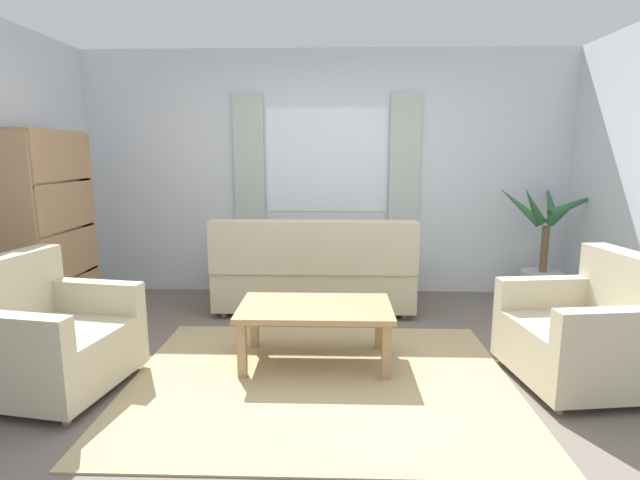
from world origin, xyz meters
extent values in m
plane|color=#6B6056|center=(0.00, 0.00, 0.00)|extent=(6.24, 6.24, 0.00)
cube|color=silver|center=(0.00, 2.26, 1.30)|extent=(5.32, 0.12, 2.60)
cube|color=white|center=(0.00, 2.20, 1.45)|extent=(1.30, 0.01, 1.10)
cube|color=#B2BCB2|center=(-0.83, 2.17, 1.45)|extent=(0.32, 0.06, 1.40)
cube|color=#B2BCB2|center=(0.83, 2.17, 1.45)|extent=(0.32, 0.06, 1.40)
cube|color=tan|center=(0.00, 0.00, 0.01)|extent=(2.56, 1.99, 0.01)
cube|color=#BCB293|center=(-0.10, 1.60, 0.25)|extent=(1.90, 0.80, 0.38)
cube|color=#BCB293|center=(-0.10, 1.28, 0.68)|extent=(1.90, 0.20, 0.48)
cube|color=#BCB293|center=(0.77, 1.60, 0.56)|extent=(0.16, 0.80, 0.24)
cube|color=#BCB293|center=(-0.97, 1.60, 0.56)|extent=(0.16, 0.80, 0.24)
cylinder|color=#A87F56|center=(0.75, 1.90, 0.03)|extent=(0.06, 0.06, 0.06)
cylinder|color=#A87F56|center=(-0.95, 1.90, 0.03)|extent=(0.06, 0.06, 0.06)
cylinder|color=#A87F56|center=(0.75, 1.30, 0.03)|extent=(0.06, 0.06, 0.06)
cylinder|color=#A87F56|center=(-0.95, 1.30, 0.03)|extent=(0.06, 0.06, 0.06)
cube|color=#BCB293|center=(-1.70, -0.17, 0.24)|extent=(0.92, 0.96, 0.36)
cube|color=#BCB293|center=(-2.03, -0.11, 0.65)|extent=(0.31, 0.86, 0.46)
cube|color=#BCB293|center=(-1.76, -0.52, 0.53)|extent=(0.81, 0.25, 0.22)
cube|color=#BCB293|center=(-1.64, 0.19, 0.53)|extent=(0.81, 0.25, 0.22)
cylinder|color=#A87F56|center=(-1.44, -0.55, 0.03)|extent=(0.05, 0.05, 0.06)
cylinder|color=#A87F56|center=(-1.33, 0.12, 0.03)|extent=(0.05, 0.05, 0.06)
cylinder|color=#A87F56|center=(-1.96, 0.22, 0.03)|extent=(0.05, 0.05, 0.06)
cube|color=#BCB293|center=(1.71, 0.03, 0.24)|extent=(0.90, 0.93, 0.36)
cube|color=#BCB293|center=(2.04, 0.07, 0.65)|extent=(0.28, 0.86, 0.46)
cube|color=#BCB293|center=(1.66, 0.38, 0.53)|extent=(0.81, 0.22, 0.22)
cube|color=#BCB293|center=(1.75, -0.33, 0.53)|extent=(0.81, 0.22, 0.22)
cylinder|color=#A87F56|center=(1.35, 0.32, 0.03)|extent=(0.05, 0.05, 0.06)
cylinder|color=#A87F56|center=(1.43, -0.35, 0.03)|extent=(0.05, 0.05, 0.06)
cylinder|color=#A87F56|center=(1.98, 0.40, 0.03)|extent=(0.05, 0.05, 0.06)
cube|color=#A87F56|center=(-0.05, 0.30, 0.42)|extent=(1.10, 0.64, 0.04)
cube|color=#A87F56|center=(-0.54, 0.04, 0.20)|extent=(0.06, 0.06, 0.40)
cube|color=#A87F56|center=(0.44, 0.04, 0.20)|extent=(0.06, 0.06, 0.40)
cube|color=#A87F56|center=(-0.54, 0.56, 0.20)|extent=(0.06, 0.06, 0.40)
cube|color=#A87F56|center=(0.44, 0.56, 0.20)|extent=(0.06, 0.06, 0.40)
cylinder|color=#B7B2A8|center=(2.19, 1.74, 0.18)|extent=(0.41, 0.41, 0.35)
cylinder|color=brown|center=(2.19, 1.74, 0.58)|extent=(0.07, 0.07, 0.46)
cone|color=#2D6638|center=(2.51, 1.79, 1.05)|extent=(0.67, 0.23, 0.32)
cone|color=#2D6638|center=(2.33, 2.04, 1.05)|extent=(0.29, 0.63, 0.41)
cone|color=#2D6638|center=(1.97, 1.91, 1.00)|extent=(0.42, 0.39, 0.44)
cone|color=#2D6638|center=(1.94, 1.51, 1.05)|extent=(0.46, 0.52, 0.47)
cone|color=#2D6638|center=(2.23, 1.48, 0.99)|extent=(0.16, 0.50, 0.36)
cube|color=#A87F56|center=(-2.38, 1.50, 0.85)|extent=(0.30, 0.04, 1.70)
cube|color=#A87F56|center=(-2.38, 0.60, 0.85)|extent=(0.30, 0.04, 1.70)
cube|color=#A87F56|center=(-2.24, 1.05, 0.85)|extent=(0.02, 0.90, 1.70)
cube|color=#A87F56|center=(-2.38, 1.05, 0.01)|extent=(0.30, 0.86, 0.02)
cube|color=#A87F56|center=(-2.38, 1.05, 0.43)|extent=(0.30, 0.86, 0.02)
cube|color=#A87F56|center=(-2.38, 1.05, 0.86)|extent=(0.30, 0.86, 0.02)
cube|color=#A87F56|center=(-2.38, 1.05, 1.28)|extent=(0.30, 0.86, 0.02)
cube|color=#A87F56|center=(-2.38, 1.05, 1.71)|extent=(0.30, 0.86, 0.02)
cube|color=#2D2D33|center=(-2.38, 1.40, 0.99)|extent=(0.24, 0.08, 0.23)
cube|color=#2D2D33|center=(-2.38, 1.30, 1.01)|extent=(0.23, 0.09, 0.28)
cube|color=#B23833|center=(-2.38, 1.19, 1.02)|extent=(0.24, 0.10, 0.30)
cube|color=#335199|center=(-2.38, 1.08, 1.00)|extent=(0.25, 0.09, 0.26)
cube|color=gold|center=(-2.38, 0.99, 0.97)|extent=(0.26, 0.05, 0.19)
cube|color=#5B8E93|center=(-2.38, 0.93, 0.99)|extent=(0.23, 0.06, 0.24)
cube|color=#335199|center=(-2.38, 0.85, 0.99)|extent=(0.28, 0.08, 0.24)
camera|label=1|loc=(0.09, -3.03, 1.52)|focal=27.00mm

